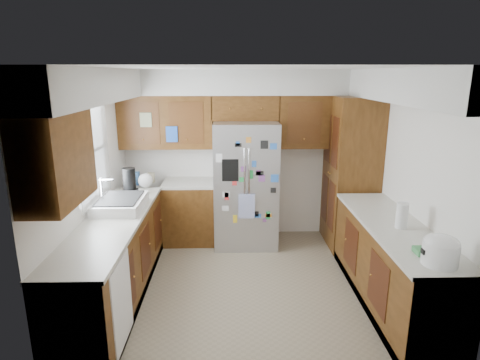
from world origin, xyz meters
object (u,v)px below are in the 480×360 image
at_px(pantry, 351,173).
at_px(fridge, 246,184).
at_px(rice_cooker, 441,249).
at_px(paper_towel, 402,216).

distance_m(pantry, fridge, 1.51).
distance_m(fridge, rice_cooker, 2.99).
bearing_deg(fridge, pantry, -2.06).
bearing_deg(pantry, paper_towel, -89.39).
bearing_deg(pantry, fridge, 177.94).
xyz_separation_m(fridge, rice_cooker, (1.50, -2.58, 0.15)).
xyz_separation_m(pantry, rice_cooker, (-0.00, -2.53, -0.02)).
bearing_deg(fridge, rice_cooker, -59.87).
relative_size(pantry, rice_cooker, 7.17).
distance_m(pantry, paper_towel, 1.72).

